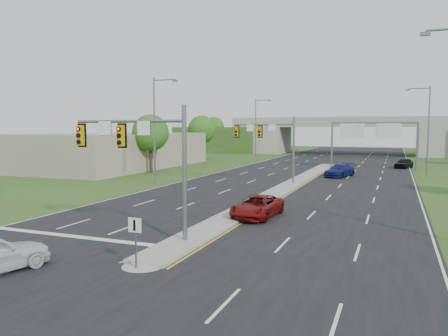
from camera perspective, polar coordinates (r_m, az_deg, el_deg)
ground at (r=22.61m, az=-5.10°, el=-9.77°), size 240.00×240.00×0.00m
road at (r=55.69m, az=11.24°, el=-0.85°), size 24.00×160.00×0.02m
median at (r=44.00m, az=8.44°, el=-2.30°), size 2.00×54.00×0.16m
median_nose at (r=19.23m, az=-10.56°, el=-12.25°), size 2.00×2.00×0.16m
lane_markings at (r=49.87m, az=9.30°, el=-1.51°), size 23.72×160.00×0.01m
signal_mast_near at (r=22.90m, az=-10.35°, el=2.35°), size 6.62×0.60×7.00m
signal_mast_far at (r=46.05m, az=6.31°, el=3.84°), size 6.62×0.60×7.00m
keep_right_sign at (r=18.42m, az=-11.52°, el=-8.48°), size 0.60×0.13×2.20m
sign_gantry at (r=64.50m, az=18.78°, el=4.45°), size 11.58×0.44×6.67m
overpass at (r=100.01m, az=15.90°, el=3.76°), size 80.00×14.00×8.10m
lightpole_l_mid at (r=45.76m, az=-8.86°, el=5.52°), size 2.85×0.25×11.00m
lightpole_l_far at (r=78.00m, az=4.29°, el=5.45°), size 2.85×0.25×11.00m
lightpole_r_far at (r=59.60m, az=24.96°, el=5.03°), size 2.85×0.25×11.00m
tree_l_near at (r=57.79m, az=-9.58°, el=4.53°), size 4.80×4.80×7.60m
tree_l_mid at (r=81.82m, az=-2.92°, el=5.03°), size 5.20×5.20×8.12m
tree_back_a at (r=123.16m, az=-1.34°, el=5.28°), size 6.00×6.00×8.85m
tree_back_b at (r=118.43m, az=4.94°, el=5.10°), size 5.60×5.60×8.32m
commercial_building at (r=67.58m, az=-14.64°, el=2.26°), size 18.00×30.00×5.00m
car_far_a at (r=28.74m, az=4.36°, el=-5.03°), size 2.63×5.21×1.41m
car_far_b at (r=53.91m, az=14.88°, el=-0.31°), size 3.57×5.60×1.51m
car_far_c at (r=68.47m, az=22.44°, el=0.59°), size 2.99×4.50×1.42m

